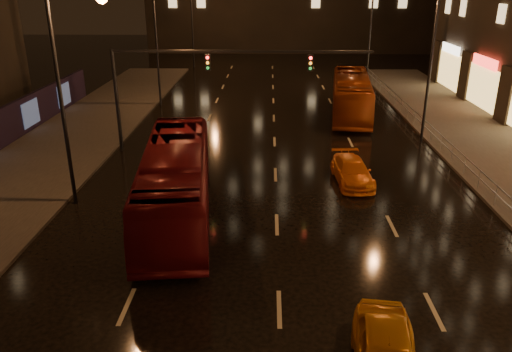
{
  "coord_description": "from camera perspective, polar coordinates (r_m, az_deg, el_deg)",
  "views": [
    {
      "loc": [
        -0.4,
        -9.5,
        9.96
      ],
      "look_at": [
        -0.9,
        9.42,
        2.5
      ],
      "focal_mm": 35.0,
      "sensor_mm": 36.0,
      "label": 1
    }
  ],
  "objects": [
    {
      "name": "bus_curb",
      "position": [
        39.92,
        10.83,
        9.06
      ],
      "size": [
        4.08,
        11.82,
        3.22
      ],
      "primitive_type": "imported",
      "rotation": [
        0.0,
        0.0,
        -0.12
      ],
      "color": "#98380F",
      "rests_on": "ground"
    },
    {
      "name": "sidewalk_left",
      "position": [
        29.49,
        -24.98,
        -0.18
      ],
      "size": [
        7.0,
        70.0,
        0.15
      ],
      "primitive_type": "cube",
      "color": "#38332D",
      "rests_on": "ground"
    },
    {
      "name": "ground",
      "position": [
        31.14,
        2.16,
        2.84
      ],
      "size": [
        140.0,
        140.0,
        0.0
      ],
      "primitive_type": "plane",
      "color": "black",
      "rests_on": "ground"
    },
    {
      "name": "bus_red",
      "position": [
        22.43,
        -9.11,
        -0.52
      ],
      "size": [
        4.15,
        12.1,
        3.3
      ],
      "primitive_type": "imported",
      "rotation": [
        0.0,
        0.0,
        0.12
      ],
      "color": "maroon",
      "rests_on": "ground"
    },
    {
      "name": "traffic_signal",
      "position": [
        30.32,
        -7.51,
        11.41
      ],
      "size": [
        15.31,
        0.32,
        6.2
      ],
      "color": "black",
      "rests_on": "ground"
    },
    {
      "name": "taxi_far",
      "position": [
        26.58,
        10.93,
        0.53
      ],
      "size": [
        2.01,
        4.39,
        1.24
      ],
      "primitive_type": "imported",
      "rotation": [
        0.0,
        0.0,
        0.06
      ],
      "color": "orange",
      "rests_on": "ground"
    },
    {
      "name": "railing_right",
      "position": [
        30.84,
        21.56,
        2.87
      ],
      "size": [
        0.05,
        56.0,
        1.0
      ],
      "color": "#99999E",
      "rests_on": "sidewalk_right"
    }
  ]
}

